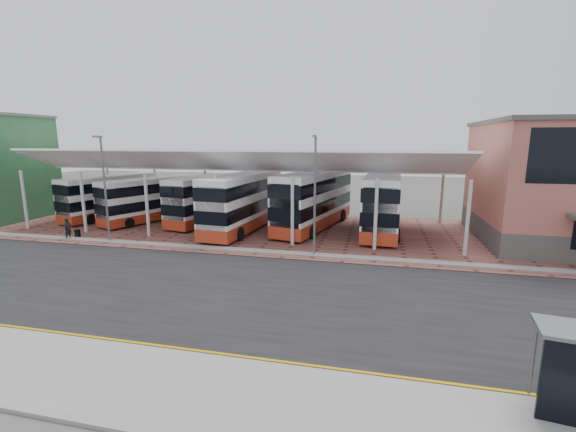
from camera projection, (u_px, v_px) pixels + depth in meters
name	position (u px, v px, depth m)	size (l,w,h in m)	color
ground	(259.00, 287.00, 20.68)	(140.00, 140.00, 0.00)	#454742
road	(253.00, 293.00, 19.73)	(120.00, 14.00, 0.02)	black
forecourt	(327.00, 233.00, 32.67)	(72.00, 16.00, 0.06)	brown
sidewalk	(173.00, 389.00, 12.07)	(120.00, 4.00, 0.14)	gray
north_kerb	(285.00, 253.00, 26.60)	(120.00, 0.80, 0.14)	gray
yellow_line_near	(201.00, 356.00, 13.99)	(120.00, 0.12, 0.01)	#C49100
yellow_line_far	(205.00, 351.00, 14.27)	(120.00, 0.12, 0.01)	#C49100
canopy	(240.00, 163.00, 34.22)	(37.00, 11.63, 7.07)	silver
lamp_west	(105.00, 186.00, 28.93)	(0.16, 0.90, 8.07)	slate
lamp_east	(315.00, 192.00, 25.40)	(0.16, 0.90, 8.07)	slate
bus_0	(111.00, 197.00, 38.78)	(4.89, 10.52, 4.23)	white
bus_1	(151.00, 200.00, 37.09)	(5.87, 10.16, 4.13)	white
bus_2	(210.00, 199.00, 36.84)	(4.38, 11.02, 4.43)	white
bus_3	(244.00, 202.00, 33.38)	(3.80, 12.00, 4.86)	white
bus_4	(315.00, 200.00, 34.04)	(5.49, 12.44, 4.99)	white
bus_5	(383.00, 203.00, 32.77)	(3.44, 12.04, 4.91)	white
pedestrian	(68.00, 229.00, 30.17)	(0.62, 0.41, 1.71)	black
suitcase	(78.00, 233.00, 31.05)	(0.36, 0.26, 0.61)	black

